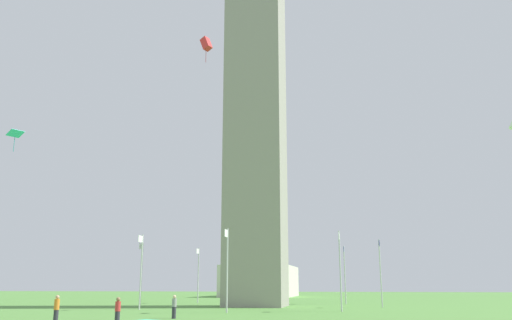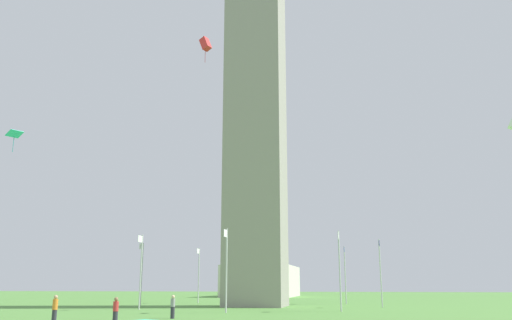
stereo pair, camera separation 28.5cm
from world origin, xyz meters
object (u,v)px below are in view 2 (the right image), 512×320
(person_gray_shirt, at_px, (173,307))
(person_orange_shirt, at_px, (55,309))
(flagpole_e, at_px, (380,269))
(flagpole_w, at_px, (142,270))
(person_red_shirt, at_px, (116,311))
(flagpole_n, at_px, (226,266))
(kite_red_box, at_px, (205,44))
(obelisk_monument, at_px, (256,57))
(flagpole_se, at_px, (345,272))
(flagpole_nw, at_px, (141,268))
(picnic_blanket_near_first_person, at_px, (142,320))
(kite_cyan_diamond, at_px, (14,134))
(flagpole_s, at_px, (275,273))
(flagpole_ne, at_px, (340,266))
(flagpole_sw, at_px, (199,272))
(distant_building, at_px, (262,281))

(person_gray_shirt, xyz_separation_m, person_orange_shirt, (5.68, -5.66, 0.04))
(flagpole_e, distance_m, person_orange_shirt, 34.67)
(flagpole_w, bearing_deg, person_red_shirt, 20.45)
(flagpole_n, distance_m, person_gray_shirt, 9.01)
(person_gray_shirt, relative_size, kite_red_box, 0.64)
(obelisk_monument, height_order, person_gray_shirt, obelisk_monument)
(person_red_shirt, bearing_deg, flagpole_se, -16.75)
(flagpole_nw, xyz_separation_m, person_orange_shirt, (17.90, 2.12, -3.10))
(picnic_blanket_near_first_person, bearing_deg, flagpole_e, 145.50)
(flagpole_nw, height_order, kite_cyan_diamond, kite_cyan_diamond)
(flagpole_s, height_order, kite_red_box, kite_red_box)
(obelisk_monument, xyz_separation_m, flagpole_ne, (9.62, 9.55, -25.57))
(person_gray_shirt, bearing_deg, flagpole_sw, -15.66)
(person_orange_shirt, xyz_separation_m, distant_building, (-76.97, -0.85, 2.19))
(flagpole_se, xyz_separation_m, person_red_shirt, (38.05, -12.43, -3.14))
(flagpole_e, relative_size, flagpole_s, 1.00)
(flagpole_nw, distance_m, kite_cyan_diamond, 18.03)
(person_orange_shirt, bearing_deg, obelisk_monument, 0.88)
(flagpole_sw, distance_m, person_gray_shirt, 32.42)
(obelisk_monument, distance_m, kite_cyan_diamond, 32.32)
(flagpole_w, xyz_separation_m, person_gray_shirt, (21.77, 11.73, -3.14))
(flagpole_e, bearing_deg, flagpole_nw, -67.50)
(flagpole_s, bearing_deg, person_orange_shirt, -10.29)
(flagpole_nw, distance_m, picnic_blanket_near_first_person, 16.39)
(flagpole_n, distance_m, flagpole_nw, 10.34)
(flagpole_w, distance_m, person_red_shirt, 30.57)
(obelisk_monument, relative_size, flagpole_e, 8.29)
(person_orange_shirt, distance_m, kite_cyan_diamond, 14.61)
(obelisk_monument, distance_m, kite_red_box, 16.07)
(person_gray_shirt, height_order, distant_building, distant_building)
(kite_cyan_diamond, bearing_deg, flagpole_n, 127.25)
(flagpole_ne, distance_m, person_red_shirt, 22.87)
(flagpole_nw, distance_m, distant_building, 59.09)
(flagpole_w, relative_size, flagpole_nw, 1.00)
(flagpole_n, distance_m, flagpole_sw, 24.96)
(picnic_blanket_near_first_person, bearing_deg, flagpole_s, 175.39)
(flagpole_nw, bearing_deg, distant_building, 178.77)
(flagpole_s, relative_size, flagpole_w, 1.00)
(flagpole_n, distance_m, kite_red_box, 20.43)
(person_red_shirt, bearing_deg, flagpole_e, -28.56)
(flagpole_sw, height_order, flagpole_nw, same)
(flagpole_se, bearing_deg, kite_red_box, -25.04)
(person_gray_shirt, relative_size, person_red_shirt, 1.01)
(flagpole_ne, bearing_deg, flagpole_se, 180.00)
(flagpole_ne, bearing_deg, obelisk_monument, -135.20)
(flagpole_se, xyz_separation_m, person_gray_shirt, (31.32, -11.33, -3.14))
(flagpole_s, distance_m, flagpole_w, 19.10)
(flagpole_sw, bearing_deg, flagpole_nw, -0.00)
(flagpole_nw, height_order, person_orange_shirt, flagpole_nw)
(obelisk_monument, bearing_deg, flagpole_ne, 44.80)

